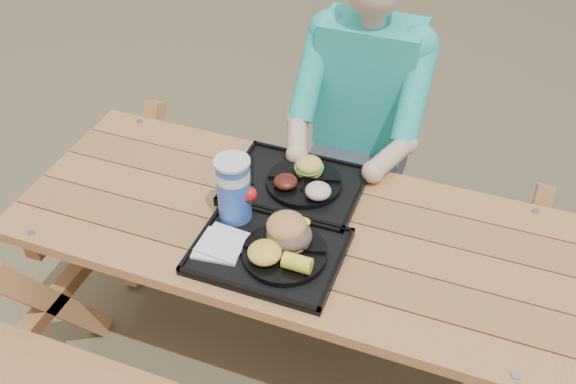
% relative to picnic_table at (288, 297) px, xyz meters
% --- Properties ---
extents(ground, '(60.00, 60.00, 0.00)m').
position_rel_picnic_table_xyz_m(ground, '(0.00, 0.00, -0.38)').
color(ground, '#999999').
rests_on(ground, ground).
extents(picnic_table, '(1.80, 1.49, 0.75)m').
position_rel_picnic_table_xyz_m(picnic_table, '(0.00, 0.00, 0.00)').
color(picnic_table, '#999999').
rests_on(picnic_table, ground).
extents(tray_near, '(0.45, 0.35, 0.02)m').
position_rel_picnic_table_xyz_m(tray_near, '(-0.01, -0.16, 0.39)').
color(tray_near, black).
rests_on(tray_near, picnic_table).
extents(tray_far, '(0.45, 0.35, 0.02)m').
position_rel_picnic_table_xyz_m(tray_far, '(-0.04, 0.17, 0.39)').
color(tray_far, black).
rests_on(tray_far, picnic_table).
extents(plate_near, '(0.26, 0.26, 0.02)m').
position_rel_picnic_table_xyz_m(plate_near, '(0.05, -0.16, 0.41)').
color(plate_near, black).
rests_on(plate_near, tray_near).
extents(plate_far, '(0.26, 0.26, 0.02)m').
position_rel_picnic_table_xyz_m(plate_far, '(-0.01, 0.18, 0.41)').
color(plate_far, black).
rests_on(plate_far, tray_far).
extents(napkin_stack, '(0.16, 0.16, 0.02)m').
position_rel_picnic_table_xyz_m(napkin_stack, '(-0.15, -0.19, 0.40)').
color(napkin_stack, silver).
rests_on(napkin_stack, tray_near).
extents(soda_cup, '(0.11, 0.11, 0.22)m').
position_rel_picnic_table_xyz_m(soda_cup, '(-0.16, -0.05, 0.50)').
color(soda_cup, '#1642AB').
rests_on(soda_cup, tray_near).
extents(condiment_bbq, '(0.06, 0.06, 0.03)m').
position_rel_picnic_table_xyz_m(condiment_bbq, '(-0.01, -0.03, 0.41)').
color(condiment_bbq, black).
rests_on(condiment_bbq, tray_near).
extents(condiment_mustard, '(0.05, 0.05, 0.03)m').
position_rel_picnic_table_xyz_m(condiment_mustard, '(0.06, -0.03, 0.41)').
color(condiment_mustard, yellow).
rests_on(condiment_mustard, tray_near).
extents(sandwich, '(0.13, 0.13, 0.14)m').
position_rel_picnic_table_xyz_m(sandwich, '(0.05, -0.12, 0.48)').
color(sandwich, '#C07A43').
rests_on(sandwich, plate_near).
extents(mac_cheese, '(0.10, 0.10, 0.05)m').
position_rel_picnic_table_xyz_m(mac_cheese, '(0.01, -0.21, 0.44)').
color(mac_cheese, yellow).
rests_on(mac_cheese, plate_near).
extents(corn_cob, '(0.09, 0.09, 0.05)m').
position_rel_picnic_table_xyz_m(corn_cob, '(0.11, -0.22, 0.44)').
color(corn_cob, yellow).
rests_on(corn_cob, plate_near).
extents(cutlery_far, '(0.09, 0.16, 0.01)m').
position_rel_picnic_table_xyz_m(cutlery_far, '(-0.21, 0.18, 0.40)').
color(cutlery_far, black).
rests_on(cutlery_far, tray_far).
extents(burger, '(0.10, 0.10, 0.09)m').
position_rel_picnic_table_xyz_m(burger, '(-0.01, 0.23, 0.46)').
color(burger, '#E5B050').
rests_on(burger, plate_far).
extents(baked_beans, '(0.08, 0.08, 0.04)m').
position_rel_picnic_table_xyz_m(baked_beans, '(-0.06, 0.13, 0.43)').
color(baked_beans, '#48150E').
rests_on(baked_beans, plate_far).
extents(potato_salad, '(0.09, 0.09, 0.05)m').
position_rel_picnic_table_xyz_m(potato_salad, '(0.06, 0.11, 0.44)').
color(potato_salad, beige).
rests_on(potato_salad, plate_far).
extents(diner, '(0.48, 0.84, 1.28)m').
position_rel_picnic_table_xyz_m(diner, '(0.06, 0.72, 0.27)').
color(diner, '#19A6B0').
rests_on(diner, ground).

